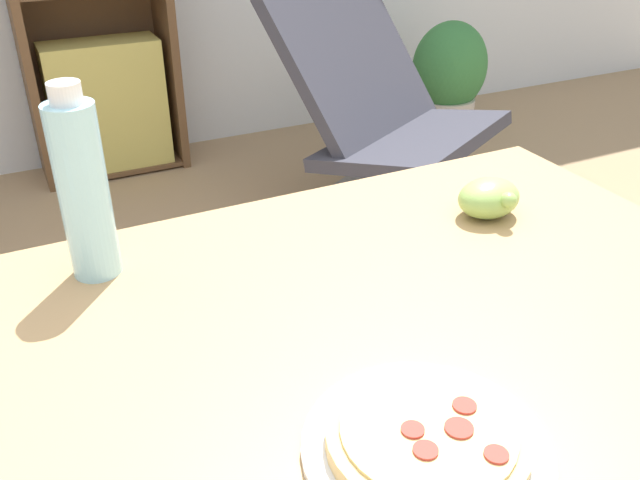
{
  "coord_description": "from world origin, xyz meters",
  "views": [
    {
      "loc": [
        -0.39,
        -0.62,
        1.27
      ],
      "look_at": [
        -0.01,
        0.14,
        0.8
      ],
      "focal_mm": 38.0,
      "sensor_mm": 36.0,
      "label": 1
    }
  ],
  "objects_px": {
    "bookshelf": "(91,6)",
    "potted_plant_floor": "(449,80)",
    "grape_bunch": "(489,198)",
    "drink_bottle": "(83,189)",
    "pizza_on_plate": "(427,441)",
    "lounge_chair_far": "(388,150)"
  },
  "relations": [
    {
      "from": "grape_bunch",
      "to": "potted_plant_floor",
      "type": "bearing_deg",
      "value": 55.01
    },
    {
      "from": "pizza_on_plate",
      "to": "lounge_chair_far",
      "type": "height_order",
      "value": "lounge_chair_far"
    },
    {
      "from": "grape_bunch",
      "to": "bookshelf",
      "type": "distance_m",
      "value": 2.28
    },
    {
      "from": "grape_bunch",
      "to": "drink_bottle",
      "type": "xyz_separation_m",
      "value": [
        -0.63,
        0.11,
        0.1
      ]
    },
    {
      "from": "bookshelf",
      "to": "pizza_on_plate",
      "type": "bearing_deg",
      "value": -92.61
    },
    {
      "from": "pizza_on_plate",
      "to": "drink_bottle",
      "type": "distance_m",
      "value": 0.57
    },
    {
      "from": "grape_bunch",
      "to": "lounge_chair_far",
      "type": "relative_size",
      "value": 0.11
    },
    {
      "from": "lounge_chair_far",
      "to": "potted_plant_floor",
      "type": "xyz_separation_m",
      "value": [
        0.73,
        0.62,
        0.02
      ]
    },
    {
      "from": "drink_bottle",
      "to": "lounge_chair_far",
      "type": "distance_m",
      "value": 1.8
    },
    {
      "from": "lounge_chair_far",
      "to": "bookshelf",
      "type": "height_order",
      "value": "bookshelf"
    },
    {
      "from": "drink_bottle",
      "to": "potted_plant_floor",
      "type": "relative_size",
      "value": 0.48
    },
    {
      "from": "lounge_chair_far",
      "to": "bookshelf",
      "type": "bearing_deg",
      "value": 103.16
    },
    {
      "from": "drink_bottle",
      "to": "lounge_chair_far",
      "type": "xyz_separation_m",
      "value": [
        1.24,
        1.17,
        -0.58
      ]
    },
    {
      "from": "grape_bunch",
      "to": "drink_bottle",
      "type": "relative_size",
      "value": 0.39
    },
    {
      "from": "pizza_on_plate",
      "to": "potted_plant_floor",
      "type": "relative_size",
      "value": 0.43
    },
    {
      "from": "grape_bunch",
      "to": "lounge_chair_far",
      "type": "height_order",
      "value": "lounge_chair_far"
    },
    {
      "from": "potted_plant_floor",
      "to": "pizza_on_plate",
      "type": "bearing_deg",
      "value": -126.88
    },
    {
      "from": "bookshelf",
      "to": "potted_plant_floor",
      "type": "height_order",
      "value": "bookshelf"
    },
    {
      "from": "drink_bottle",
      "to": "lounge_chair_far",
      "type": "bearing_deg",
      "value": 43.48
    },
    {
      "from": "lounge_chair_far",
      "to": "bookshelf",
      "type": "xyz_separation_m",
      "value": [
        -0.88,
        0.98,
        0.45
      ]
    },
    {
      "from": "grape_bunch",
      "to": "lounge_chair_far",
      "type": "xyz_separation_m",
      "value": [
        0.6,
        1.28,
        -0.48
      ]
    },
    {
      "from": "bookshelf",
      "to": "drink_bottle",
      "type": "bearing_deg",
      "value": -99.51
    }
  ]
}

